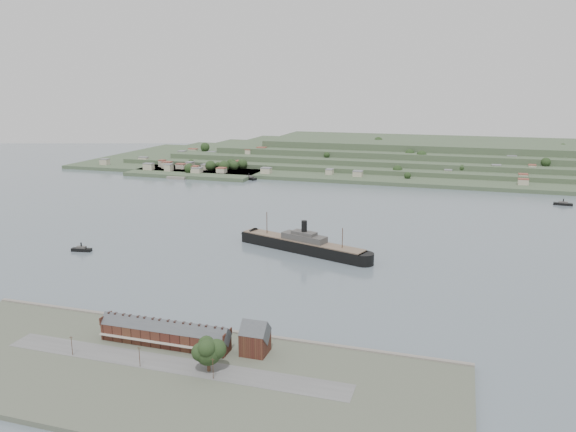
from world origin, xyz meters
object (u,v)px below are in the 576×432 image
(gabled_building, at_px, (255,338))
(tugboat, at_px, (82,249))
(fig_tree, at_px, (209,351))
(steamship, at_px, (298,244))
(terrace_row, at_px, (165,334))

(gabled_building, relative_size, tugboat, 1.05)
(fig_tree, bearing_deg, steamship, 94.64)
(terrace_row, distance_m, steamship, 148.42)
(terrace_row, xyz_separation_m, tugboat, (-119.52, 104.96, -5.41))
(steamship, height_order, tugboat, steamship)
(steamship, bearing_deg, gabled_building, -80.43)
(terrace_row, relative_size, steamship, 0.56)
(tugboat, distance_m, fig_tree, 189.00)
(steamship, bearing_deg, terrace_row, -95.12)
(gabled_building, xyz_separation_m, tugboat, (-157.02, 100.94, -6.75))
(tugboat, relative_size, fig_tree, 0.99)
(gabled_building, bearing_deg, tugboat, 147.27)
(tugboat, bearing_deg, steamship, 17.89)
(gabled_building, relative_size, steamship, 0.14)
(terrace_row, distance_m, tugboat, 159.16)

